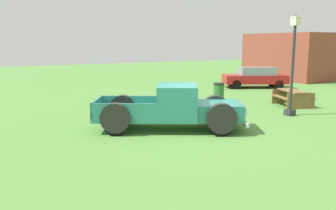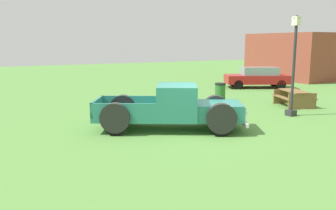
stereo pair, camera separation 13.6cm
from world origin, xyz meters
name	(u,v)px [view 1 (the left image)]	position (x,y,z in m)	size (l,w,h in m)	color
ground_plane	(192,132)	(0.00, 0.00, 0.00)	(80.00, 80.00, 0.00)	#5B9342
pickup_truck_foreground	(179,108)	(-0.51, -0.25, 0.78)	(4.29, 5.57, 1.63)	#2D8475
sedan_distant_a	(255,77)	(-8.16, 10.52, 0.75)	(3.49, 4.63, 1.44)	#B21E1E
lamp_post_far	(293,64)	(-0.30, 5.24, 2.22)	(0.36, 0.36, 4.24)	#2D2D33
picnic_table	(293,96)	(-1.88, 7.17, 0.49)	(2.20, 2.01, 0.78)	olive
trash_can	(219,92)	(-5.03, 4.99, 0.48)	(0.59, 0.59, 0.95)	#2D6B2D
brick_pavilion	(288,56)	(-11.47, 17.34, 1.94)	(7.39, 4.03, 3.88)	brown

